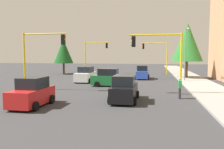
{
  "coord_description": "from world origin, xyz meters",
  "views": [
    {
      "loc": [
        25.94,
        5.1,
        3.49
      ],
      "look_at": [
        0.75,
        0.4,
        1.2
      ],
      "focal_mm": 35.27,
      "sensor_mm": 36.0,
      "label": 1
    }
  ],
  "objects_px": {
    "traffic_signal_near_left": "(160,51)",
    "traffic_signal_far_right": "(94,51)",
    "traffic_signal_near_right": "(41,50)",
    "tree_opposite_side": "(63,51)",
    "car_white": "(86,75)",
    "car_red": "(32,93)",
    "car_green": "(109,78)",
    "car_blue": "(142,73)",
    "tree_roadside_mid": "(187,42)",
    "street_lamp_curbside": "(186,48)",
    "car_black": "(124,89)",
    "traffic_signal_far_left": "(157,52)",
    "pedestrian_crossing": "(180,87)"
  },
  "relations": [
    {
      "from": "car_white",
      "to": "car_red",
      "type": "bearing_deg",
      "value": 2.26
    },
    {
      "from": "tree_roadside_mid",
      "to": "street_lamp_curbside",
      "type": "bearing_deg",
      "value": -10.33
    },
    {
      "from": "car_blue",
      "to": "car_white",
      "type": "bearing_deg",
      "value": -55.16
    },
    {
      "from": "car_green",
      "to": "car_white",
      "type": "bearing_deg",
      "value": -131.2
    },
    {
      "from": "street_lamp_curbside",
      "to": "tree_opposite_side",
      "type": "bearing_deg",
      "value": -112.55
    },
    {
      "from": "car_red",
      "to": "pedestrian_crossing",
      "type": "xyz_separation_m",
      "value": [
        -4.52,
        10.19,
        0.01
      ]
    },
    {
      "from": "traffic_signal_far_right",
      "to": "traffic_signal_near_right",
      "type": "relative_size",
      "value": 1.05
    },
    {
      "from": "traffic_signal_far_right",
      "to": "car_black",
      "type": "bearing_deg",
      "value": 20.31
    },
    {
      "from": "traffic_signal_far_right",
      "to": "car_blue",
      "type": "bearing_deg",
      "value": 50.47
    },
    {
      "from": "traffic_signal_near_right",
      "to": "car_green",
      "type": "relative_size",
      "value": 1.39
    },
    {
      "from": "traffic_signal_near_left",
      "to": "traffic_signal_far_right",
      "type": "xyz_separation_m",
      "value": [
        -20.0,
        -11.39,
        0.34
      ]
    },
    {
      "from": "traffic_signal_far_right",
      "to": "car_white",
      "type": "height_order",
      "value": "traffic_signal_far_right"
    },
    {
      "from": "traffic_signal_near_right",
      "to": "car_green",
      "type": "height_order",
      "value": "traffic_signal_near_right"
    },
    {
      "from": "car_black",
      "to": "car_white",
      "type": "xyz_separation_m",
      "value": [
        -10.99,
        -6.5,
        0.0
      ]
    },
    {
      "from": "car_red",
      "to": "pedestrian_crossing",
      "type": "height_order",
      "value": "car_red"
    },
    {
      "from": "tree_opposite_side",
      "to": "car_green",
      "type": "relative_size",
      "value": 1.56
    },
    {
      "from": "traffic_signal_near_right",
      "to": "tree_opposite_side",
      "type": "distance_m",
      "value": 18.77
    },
    {
      "from": "tree_roadside_mid",
      "to": "pedestrian_crossing",
      "type": "distance_m",
      "value": 16.75
    },
    {
      "from": "tree_opposite_side",
      "to": "car_blue",
      "type": "bearing_deg",
      "value": 68.67
    },
    {
      "from": "street_lamp_curbside",
      "to": "pedestrian_crossing",
      "type": "height_order",
      "value": "street_lamp_curbside"
    },
    {
      "from": "traffic_signal_far_left",
      "to": "car_white",
      "type": "relative_size",
      "value": 1.38
    },
    {
      "from": "traffic_signal_far_left",
      "to": "tree_opposite_side",
      "type": "distance_m",
      "value": 16.83
    },
    {
      "from": "tree_opposite_side",
      "to": "street_lamp_curbside",
      "type": "bearing_deg",
      "value": 67.45
    },
    {
      "from": "traffic_signal_far_left",
      "to": "car_green",
      "type": "bearing_deg",
      "value": -18.53
    },
    {
      "from": "street_lamp_curbside",
      "to": "car_blue",
      "type": "distance_m",
      "value": 7.11
    },
    {
      "from": "traffic_signal_far_left",
      "to": "car_blue",
      "type": "relative_size",
      "value": 1.38
    },
    {
      "from": "traffic_signal_near_right",
      "to": "car_green",
      "type": "xyz_separation_m",
      "value": [
        -4.0,
        6.04,
        -3.11
      ]
    },
    {
      "from": "car_blue",
      "to": "street_lamp_curbside",
      "type": "bearing_deg",
      "value": 64.37
    },
    {
      "from": "street_lamp_curbside",
      "to": "car_blue",
      "type": "relative_size",
      "value": 1.68
    },
    {
      "from": "pedestrian_crossing",
      "to": "car_green",
      "type": "bearing_deg",
      "value": -130.63
    },
    {
      "from": "traffic_signal_near_right",
      "to": "car_red",
      "type": "xyz_separation_m",
      "value": [
        6.43,
        2.75,
        -3.11
      ]
    },
    {
      "from": "car_black",
      "to": "car_red",
      "type": "height_order",
      "value": "same"
    },
    {
      "from": "tree_roadside_mid",
      "to": "car_white",
      "type": "xyz_separation_m",
      "value": [
        6.64,
        -13.49,
        -4.44
      ]
    },
    {
      "from": "traffic_signal_far_right",
      "to": "tree_roadside_mid",
      "type": "bearing_deg",
      "value": 69.13
    },
    {
      "from": "car_blue",
      "to": "car_white",
      "type": "relative_size",
      "value": 1.0
    },
    {
      "from": "car_white",
      "to": "pedestrian_crossing",
      "type": "distance_m",
      "value": 14.18
    },
    {
      "from": "traffic_signal_far_right",
      "to": "car_green",
      "type": "xyz_separation_m",
      "value": [
        16.0,
        6.08,
        -3.28
      ]
    },
    {
      "from": "traffic_signal_far_right",
      "to": "traffic_signal_far_left",
      "type": "height_order",
      "value": "traffic_signal_far_right"
    },
    {
      "from": "traffic_signal_far_right",
      "to": "traffic_signal_near_left",
      "type": "bearing_deg",
      "value": 29.66
    },
    {
      "from": "tree_opposite_side",
      "to": "car_red",
      "type": "distance_m",
      "value": 25.93
    },
    {
      "from": "traffic_signal_far_right",
      "to": "car_black",
      "type": "xyz_separation_m",
      "value": [
        23.63,
        8.74,
        -3.28
      ]
    },
    {
      "from": "tree_opposite_side",
      "to": "car_white",
      "type": "relative_size",
      "value": 1.53
    },
    {
      "from": "car_green",
      "to": "traffic_signal_far_left",
      "type": "bearing_deg",
      "value": 161.47
    },
    {
      "from": "tree_opposite_side",
      "to": "pedestrian_crossing",
      "type": "xyz_separation_m",
      "value": [
        19.91,
        18.24,
        -3.25
      ]
    },
    {
      "from": "tree_roadside_mid",
      "to": "car_white",
      "type": "relative_size",
      "value": 1.95
    },
    {
      "from": "car_red",
      "to": "street_lamp_curbside",
      "type": "bearing_deg",
      "value": 142.86
    },
    {
      "from": "traffic_signal_far_left",
      "to": "car_red",
      "type": "xyz_separation_m",
      "value": [
        26.43,
        -8.66,
        -3.17
      ]
    },
    {
      "from": "traffic_signal_near_right",
      "to": "car_white",
      "type": "relative_size",
      "value": 1.36
    },
    {
      "from": "traffic_signal_near_left",
      "to": "traffic_signal_far_right",
      "type": "bearing_deg",
      "value": -150.34
    },
    {
      "from": "pedestrian_crossing",
      "to": "traffic_signal_far_left",
      "type": "bearing_deg",
      "value": -176.01
    }
  ]
}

